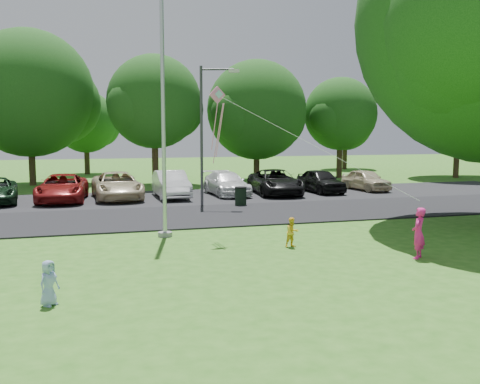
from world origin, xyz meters
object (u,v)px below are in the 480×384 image
object	(u,v)px
child_blue	(49,283)
woman	(418,233)
flagpole	(163,116)
trash_can	(241,196)
kite	(222,110)
street_lamp	(207,123)
child_yellow	(292,232)

from	to	relation	value
child_blue	woman	bearing A→B (deg)	-38.98
flagpole	trash_can	size ratio (longest dim) A/B	10.55
woman	kite	world-z (taller)	kite
child_blue	kite	bearing A→B (deg)	0.34
flagpole	trash_can	world-z (taller)	flagpole
street_lamp	trash_can	xyz separation A→B (m)	(1.58, -0.37, -3.58)
trash_can	flagpole	bearing A→B (deg)	-125.33
flagpole	child_blue	xyz separation A→B (m)	(-3.41, -6.75, -3.68)
street_lamp	child_blue	world-z (taller)	street_lamp
flagpole	woman	size ratio (longest dim) A/B	6.74
woman	child_yellow	bearing A→B (deg)	-82.79
flagpole	street_lamp	world-z (taller)	flagpole
child_blue	street_lamp	bearing A→B (deg)	17.13
kite	child_yellow	bearing A→B (deg)	-58.53
flagpole	street_lamp	xyz separation A→B (m)	(3.07, 6.94, -0.11)
kite	flagpole	bearing A→B (deg)	139.91
flagpole	child_yellow	world-z (taller)	flagpole
trash_can	child_blue	distance (m)	15.57
trash_can	kite	world-z (taller)	kite
woman	child_yellow	size ratio (longest dim) A/B	1.56
street_lamp	kite	bearing A→B (deg)	-79.81
street_lamp	child_yellow	size ratio (longest dim) A/B	7.11
street_lamp	child_blue	size ratio (longest dim) A/B	6.90
street_lamp	kite	distance (m)	7.99
woman	kite	distance (m)	7.35
street_lamp	trash_can	bearing A→B (deg)	5.89
child_yellow	kite	world-z (taller)	kite
child_blue	flagpole	bearing A→B (deg)	15.66
flagpole	kite	size ratio (longest dim) A/B	1.94
flagpole	woman	distance (m)	9.08
child_yellow	flagpole	bearing A→B (deg)	130.03
street_lamp	woman	size ratio (longest dim) A/B	4.55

